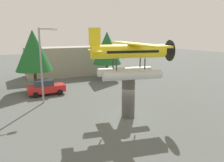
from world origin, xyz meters
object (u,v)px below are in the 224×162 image
storefront_building (66,61)px  floatplane_monument (130,57)px  streetlight_primary (43,60)px  car_mid_red (46,87)px  tree_center_back (107,48)px  tree_east (33,51)px  display_pedestal (128,97)px

storefront_building → floatplane_monument: bearing=-92.2°
streetlight_primary → storefront_building: 16.10m
floatplane_monument → storefront_building: size_ratio=0.79×
streetlight_primary → storefront_building: bearing=66.2°
car_mid_red → streetlight_primary: size_ratio=0.56×
car_mid_red → streetlight_primary: bearing=-102.1°
floatplane_monument → tree_center_back: (5.39, 15.41, -0.22)m
streetlight_primary → tree_center_back: 13.62m
storefront_building → tree_center_back: (4.56, -6.62, 2.48)m
floatplane_monument → storefront_building: bearing=100.0°
tree_east → tree_center_back: (11.01, 1.94, -0.09)m
tree_east → display_pedestal: bearing=-67.8°
display_pedestal → streetlight_primary: (-5.50, 7.39, 2.69)m
car_mid_red → tree_east: (-0.67, 2.94, 4.10)m
floatplane_monument → streetlight_primary: streetlight_primary is taller
floatplane_monument → car_mid_red: 12.38m
car_mid_red → streetlight_primary: streetlight_primary is taller
storefront_building → tree_center_back: bearing=-55.4°
car_mid_red → streetlight_primary: (-0.67, -3.11, 3.53)m
floatplane_monument → storefront_building: (0.83, 22.03, -2.69)m
car_mid_red → tree_center_back: (10.35, 4.88, 4.01)m
streetlight_primary → floatplane_monument: bearing=-52.8°
tree_center_back → display_pedestal: bearing=-109.7°
storefront_building → tree_east: size_ratio=1.75×
display_pedestal → car_mid_red: (-4.83, 10.50, -0.84)m
display_pedestal → tree_east: (-5.50, 13.44, 3.27)m
storefront_building → tree_center_back: size_ratio=1.79×
tree_center_back → storefront_building: bearing=124.6°
display_pedestal → tree_center_back: tree_center_back is taller
streetlight_primary → tree_center_back: streetlight_primary is taller
display_pedestal → car_mid_red: display_pedestal is taller
tree_center_back → floatplane_monument: bearing=-109.3°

